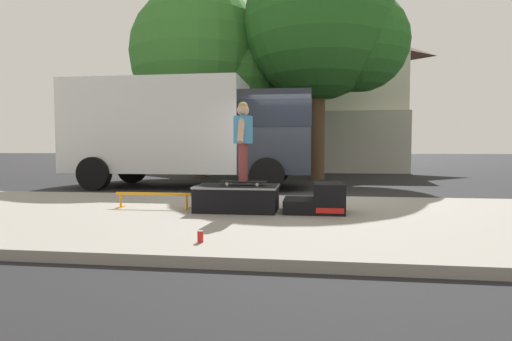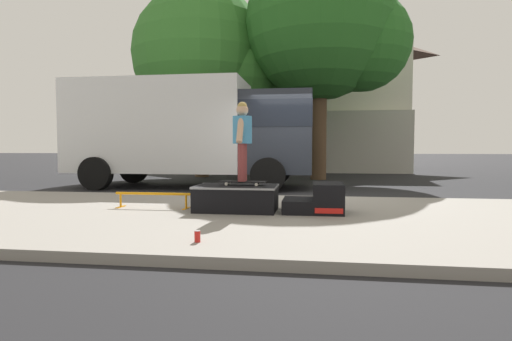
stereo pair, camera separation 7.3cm
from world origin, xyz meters
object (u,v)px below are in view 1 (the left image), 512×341
object	(u,v)px
grind_rail	(153,197)
street_tree_neighbour	(207,60)
kicker_ramp	(319,200)
box_truck	(191,129)
skate_box	(237,197)
skater_kid	(243,135)
soda_can	(200,236)
street_tree_main	(327,30)
skateboard	(243,182)

from	to	relation	value
grind_rail	street_tree_neighbour	bearing A→B (deg)	98.52
kicker_ramp	box_truck	distance (m)	6.20
skate_box	skater_kid	world-z (taller)	skater_kid
grind_rail	box_truck	size ratio (longest dim) A/B	0.19
soda_can	box_truck	bearing A→B (deg)	107.26
skate_box	street_tree_main	bearing A→B (deg)	78.13
kicker_ramp	street_tree_main	size ratio (longest dim) A/B	0.12
kicker_ramp	skateboard	bearing A→B (deg)	177.52
skateboard	skater_kid	distance (m)	0.77
street_tree_neighbour	soda_can	bearing A→B (deg)	-76.06
skateboard	box_truck	xyz separation A→B (m)	(-2.31, 4.84, 1.11)
box_truck	soda_can	bearing A→B (deg)	-72.74
skater_kid	kicker_ramp	bearing A→B (deg)	-2.48
skater_kid	street_tree_main	distance (m)	9.29
kicker_ramp	box_truck	size ratio (longest dim) A/B	0.14
soda_can	street_tree_main	bearing A→B (deg)	80.56
box_truck	street_tree_main	xyz separation A→B (m)	(3.96, 3.39, 3.63)
grind_rail	box_truck	bearing A→B (deg)	98.91
box_truck	skate_box	bearing A→B (deg)	-65.56
kicker_ramp	soda_can	world-z (taller)	kicker_ramp
kicker_ramp	skateboard	size ratio (longest dim) A/B	1.20
skater_kid	skateboard	bearing A→B (deg)	75.96
skater_kid	box_truck	world-z (taller)	box_truck
street_tree_neighbour	street_tree_main	bearing A→B (deg)	-9.77
soda_can	street_tree_main	distance (m)	11.84
skate_box	skateboard	world-z (taller)	skateboard
box_truck	street_tree_main	world-z (taller)	street_tree_main
grind_rail	soda_can	world-z (taller)	grind_rail
skate_box	skateboard	distance (m)	0.27
street_tree_main	skateboard	bearing A→B (deg)	-101.36
skate_box	street_tree_neighbour	bearing A→B (deg)	107.25
skate_box	grind_rail	xyz separation A→B (m)	(-1.47, 0.08, -0.02)
grind_rail	street_tree_main	bearing A→B (deg)	68.64
skate_box	soda_can	bearing A→B (deg)	-90.20
skateboard	soda_can	bearing A→B (deg)	-92.38
soda_can	skater_kid	bearing A→B (deg)	87.62
soda_can	box_truck	distance (m)	7.62
grind_rail	soda_can	bearing A→B (deg)	-57.77
kicker_ramp	street_tree_main	bearing A→B (deg)	87.15
box_truck	kicker_ramp	bearing A→B (deg)	-54.03
kicker_ramp	grind_rail	bearing A→B (deg)	178.41
street_tree_main	kicker_ramp	bearing A→B (deg)	-92.85
skate_box	soda_can	world-z (taller)	skate_box
skateboard	street_tree_neighbour	size ratio (longest dim) A/B	0.11
skater_kid	box_truck	bearing A→B (deg)	115.52
box_truck	skateboard	bearing A→B (deg)	-64.48
skate_box	grind_rail	bearing A→B (deg)	176.99
skate_box	skater_kid	bearing A→B (deg)	31.41
skater_kid	box_truck	size ratio (longest dim) A/B	0.19
skate_box	grind_rail	world-z (taller)	skate_box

